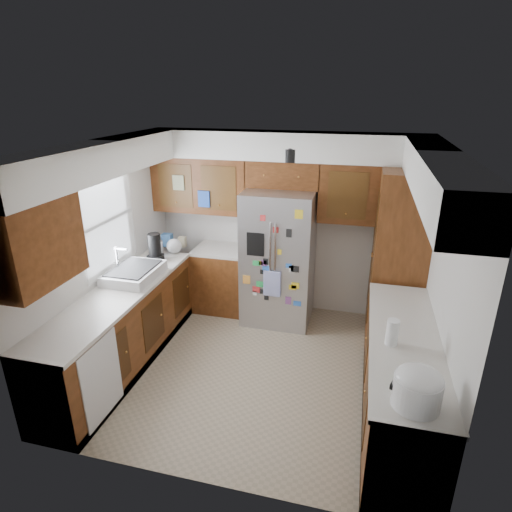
# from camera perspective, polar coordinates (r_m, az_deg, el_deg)

# --- Properties ---
(floor) EXTENTS (3.60, 3.60, 0.00)m
(floor) POSITION_cam_1_polar(r_m,az_deg,el_deg) (5.08, 0.02, -14.65)
(floor) COLOR tan
(floor) RESTS_ON ground
(room_shell) EXTENTS (3.64, 3.24, 2.52)m
(room_shell) POSITION_cam_1_polar(r_m,az_deg,el_deg) (4.64, -0.13, 6.80)
(room_shell) COLOR beige
(room_shell) RESTS_ON ground
(left_counter_run) EXTENTS (1.36, 3.20, 0.92)m
(left_counter_run) POSITION_cam_1_polar(r_m,az_deg,el_deg) (5.32, -14.41, -8.15)
(left_counter_run) COLOR #43230D
(left_counter_run) RESTS_ON ground
(right_counter_run) EXTENTS (0.63, 2.25, 0.92)m
(right_counter_run) POSITION_cam_1_polar(r_m,az_deg,el_deg) (4.38, 18.53, -15.88)
(right_counter_run) COLOR #43230D
(right_counter_run) RESTS_ON ground
(pantry) EXTENTS (0.60, 0.90, 2.15)m
(pantry) POSITION_cam_1_polar(r_m,az_deg,el_deg) (5.50, 18.44, -0.14)
(pantry) COLOR #43230D
(pantry) RESTS_ON ground
(fridge) EXTENTS (0.90, 0.79, 1.80)m
(fridge) POSITION_cam_1_polar(r_m,az_deg,el_deg) (5.68, 3.02, -0.22)
(fridge) COLOR #A4A3A9
(fridge) RESTS_ON ground
(bridge_cabinet) EXTENTS (0.96, 0.34, 0.35)m
(bridge_cabinet) POSITION_cam_1_polar(r_m,az_deg,el_deg) (5.60, 3.71, 10.90)
(bridge_cabinet) COLOR #43230D
(bridge_cabinet) RESTS_ON fridge
(fridge_top_items) EXTENTS (0.57, 0.34, 0.30)m
(fridge_top_items) POSITION_cam_1_polar(r_m,az_deg,el_deg) (5.51, 3.14, 13.99)
(fridge_top_items) COLOR #1842AB
(fridge_top_items) RESTS_ON bridge_cabinet
(sink_assembly) EXTENTS (0.52, 0.70, 0.37)m
(sink_assembly) POSITION_cam_1_polar(r_m,az_deg,el_deg) (5.19, -15.95, -2.17)
(sink_assembly) COLOR silver
(sink_assembly) RESTS_ON left_counter_run
(left_counter_clutter) EXTENTS (0.38, 0.91, 0.38)m
(left_counter_clutter) POSITION_cam_1_polar(r_m,az_deg,el_deg) (5.76, -12.21, 1.22)
(left_counter_clutter) COLOR black
(left_counter_clutter) RESTS_ON left_counter_run
(rice_cooker) EXTENTS (0.35, 0.34, 0.30)m
(rice_cooker) POSITION_cam_1_polar(r_m,az_deg,el_deg) (3.28, 20.75, -16.01)
(rice_cooker) COLOR white
(rice_cooker) RESTS_ON right_counter_run
(paper_towel) EXTENTS (0.11, 0.11, 0.24)m
(paper_towel) POSITION_cam_1_polar(r_m,az_deg,el_deg) (3.91, 17.72, -9.67)
(paper_towel) COLOR white
(paper_towel) RESTS_ON right_counter_run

